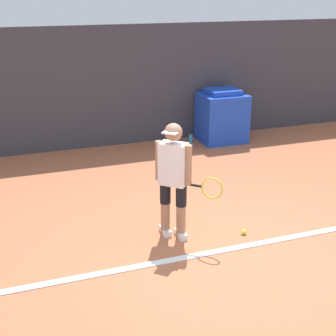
{
  "coord_description": "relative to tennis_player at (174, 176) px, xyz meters",
  "views": [
    {
      "loc": [
        -2.3,
        -4.46,
        3.07
      ],
      "look_at": [
        -0.46,
        0.82,
        0.88
      ],
      "focal_mm": 50.0,
      "sensor_mm": 36.0,
      "label": 1
    }
  ],
  "objects": [
    {
      "name": "covered_chair",
      "position": [
        2.31,
        3.48,
        -0.32
      ],
      "size": [
        0.92,
        0.79,
        1.1
      ],
      "color": "blue",
      "rests_on": "ground_plane"
    },
    {
      "name": "court_baseline",
      "position": [
        0.46,
        -0.56,
        -0.84
      ],
      "size": [
        21.6,
        0.1,
        0.01
      ],
      "color": "white",
      "rests_on": "ground_plane"
    },
    {
      "name": "tennis_ball",
      "position": [
        0.89,
        -0.28,
        -0.81
      ],
      "size": [
        0.07,
        0.07,
        0.07
      ],
      "color": "#D1E533",
      "rests_on": "ground_plane"
    },
    {
      "name": "water_bottle",
      "position": [
        1.66,
        3.55,
        -0.74
      ],
      "size": [
        0.08,
        0.08,
        0.21
      ],
      "color": "#33ADD6",
      "rests_on": "ground_plane"
    },
    {
      "name": "ground_plane",
      "position": [
        0.46,
        -0.62,
        -0.84
      ],
      "size": [
        24.0,
        24.0,
        0.0
      ],
      "primitive_type": "plane",
      "color": "#B76642"
    },
    {
      "name": "back_wall",
      "position": [
        0.46,
        3.98,
        0.35
      ],
      "size": [
        24.0,
        0.1,
        2.38
      ],
      "color": "#383842",
      "rests_on": "ground_plane"
    },
    {
      "name": "tennis_player",
      "position": [
        0.0,
        0.0,
        0.0
      ],
      "size": [
        0.68,
        0.64,
        1.53
      ],
      "rotation": [
        0.0,
        0.0,
        -0.74
      ],
      "color": "#A37556",
      "rests_on": "ground_plane"
    }
  ]
}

